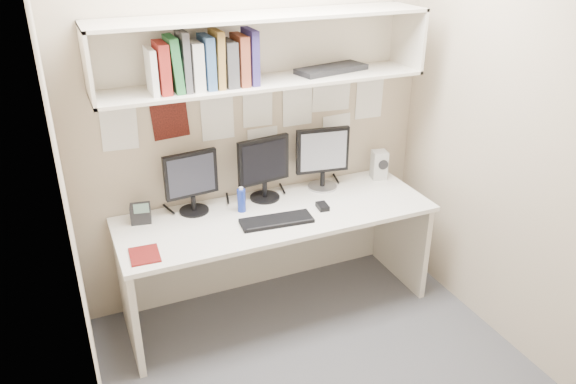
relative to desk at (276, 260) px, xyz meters
name	(u,v)px	position (x,y,z in m)	size (l,w,h in m)	color
floor	(318,367)	(0.00, -0.65, -0.37)	(2.40, 2.00, 0.01)	#49494E
wall_back	(255,110)	(0.00, 0.35, 0.93)	(2.40, 0.02, 2.60)	tan
wall_front	(454,268)	(0.00, -1.65, 0.93)	(2.40, 0.02, 2.60)	tan
wall_left	(68,210)	(-1.20, -0.65, 0.93)	(0.02, 2.00, 2.60)	tan
wall_right	(512,133)	(1.20, -0.65, 0.93)	(0.02, 2.00, 2.60)	tan
desk	(276,260)	(0.00, 0.00, 0.00)	(2.00, 0.70, 0.73)	white
overhead_hutch	(261,48)	(0.00, 0.21, 1.35)	(2.00, 0.38, 0.40)	beige
pinned_papers	(255,118)	(0.00, 0.34, 0.88)	(1.92, 0.01, 0.48)	white
monitor_left	(191,179)	(-0.48, 0.22, 0.58)	(0.34, 0.19, 0.40)	black
monitor_center	(264,166)	(0.01, 0.22, 0.60)	(0.36, 0.20, 0.42)	black
monitor_right	(323,155)	(0.43, 0.22, 0.60)	(0.37, 0.20, 0.43)	#A5A5AA
keyboard	(277,221)	(-0.05, -0.13, 0.37)	(0.44, 0.16, 0.02)	black
mouse	(322,206)	(0.29, -0.08, 0.38)	(0.06, 0.10, 0.03)	black
speaker	(379,165)	(0.88, 0.20, 0.47)	(0.12, 0.13, 0.20)	#B4B4B0
blue_bottle	(241,200)	(-0.20, 0.10, 0.44)	(0.05, 0.05, 0.17)	#162B98
maroon_notebook	(145,255)	(-0.86, -0.20, 0.37)	(0.16, 0.19, 0.01)	#621110
desk_phone	(141,213)	(-0.81, 0.21, 0.42)	(0.14, 0.13, 0.15)	black
book_stack	(204,63)	(-0.37, 0.13, 1.32)	(0.61, 0.20, 0.33)	white
hutch_tray	(331,69)	(0.46, 0.19, 1.19)	(0.47, 0.18, 0.03)	black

